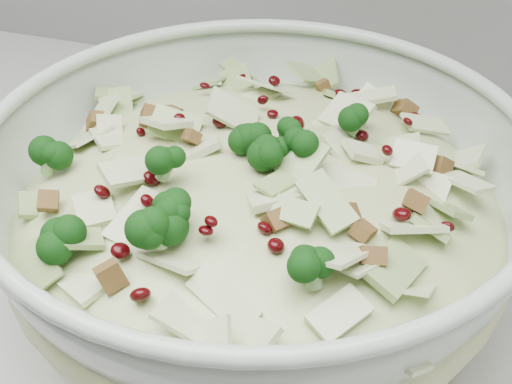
% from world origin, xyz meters
% --- Properties ---
extents(mixing_bowl, '(0.38, 0.38, 0.15)m').
position_xyz_m(mixing_bowl, '(0.53, 1.61, 0.98)').
color(mixing_bowl, '#A9BAAA').
rests_on(mixing_bowl, counter).
extents(salad, '(0.41, 0.41, 0.15)m').
position_xyz_m(salad, '(0.53, 1.61, 1.00)').
color(salad, '#C6CB8B').
rests_on(salad, mixing_bowl).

